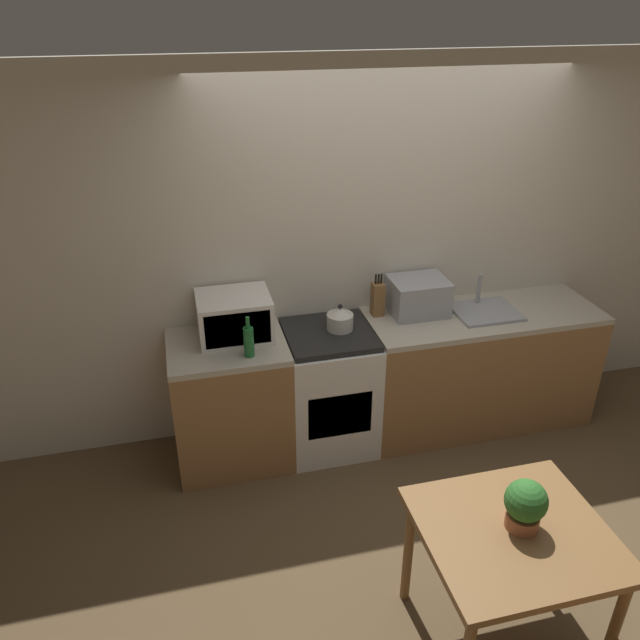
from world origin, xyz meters
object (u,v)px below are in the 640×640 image
Objects in this scene: stove_range at (329,388)px; toaster_oven at (418,296)px; microwave at (234,316)px; dining_table at (513,545)px; kettle at (340,318)px; bottle at (249,341)px.

stove_range is 2.31× the size of toaster_oven.
dining_table is (1.04, -1.82, -0.40)m from microwave.
toaster_oven is (1.29, 0.03, -0.02)m from microwave.
microwave is at bearing 173.93° from kettle.
toaster_oven is (1.23, 0.31, 0.02)m from bottle.
microwave is at bearing -178.58° from toaster_oven.
bottle is 0.69× the size of toaster_oven.
kettle is 1.82m from dining_table.
stove_range is at bearing 17.66° from bottle.
kettle is at bearing 101.16° from dining_table.
stove_range is 0.81m from bottle.
microwave is 0.28m from bottle.
dining_table is (0.35, -1.75, -0.34)m from kettle.
dining_table is at bearing -78.84° from kettle.
dining_table is at bearing -57.57° from bottle.
microwave is at bearing 119.63° from dining_table.
microwave reaches higher than bottle.
bottle is (0.05, -0.27, -0.04)m from microwave.
bottle is (-0.64, -0.20, 0.03)m from kettle.
stove_range is 0.90m from toaster_oven.
toaster_oven is 0.46× the size of dining_table.
microwave reaches higher than stove_range.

